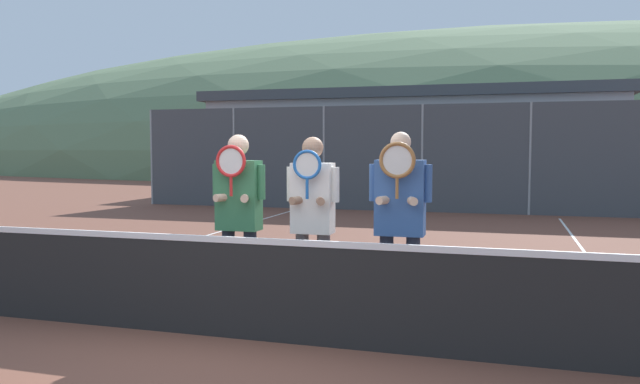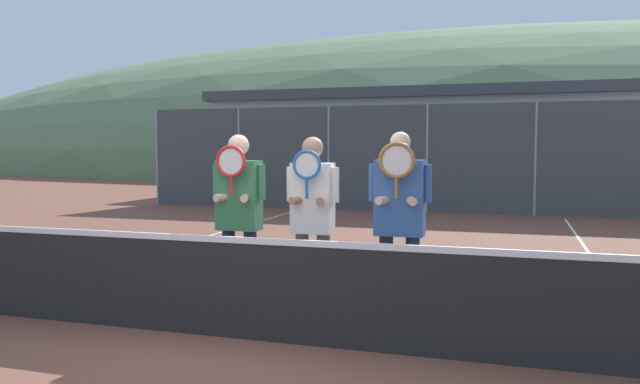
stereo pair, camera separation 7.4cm
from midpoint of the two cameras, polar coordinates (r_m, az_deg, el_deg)
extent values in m
plane|color=brown|center=(5.75, -6.18, -13.25)|extent=(120.00, 120.00, 0.00)
ellipsoid|color=#5B7551|center=(59.90, 15.26, 2.25)|extent=(117.26, 65.15, 22.80)
cube|color=#9EA3A8|center=(23.91, 8.78, 4.01)|extent=(14.49, 5.00, 3.44)
cube|color=#3D4247|center=(23.99, 8.83, 8.56)|extent=(14.99, 5.50, 0.36)
cylinder|color=gray|center=(19.71, -14.57, 3.11)|extent=(0.06, 0.06, 2.87)
cylinder|color=gray|center=(18.41, -7.30, 3.15)|extent=(0.06, 0.06, 2.87)
cylinder|color=gray|center=(17.44, 0.91, 3.14)|extent=(0.06, 0.06, 2.87)
cylinder|color=gray|center=(16.87, 9.87, 3.05)|extent=(0.06, 0.06, 2.87)
cylinder|color=gray|center=(16.74, 19.21, 2.88)|extent=(0.06, 0.06, 2.87)
cube|color=#42474C|center=(16.87, 9.87, 3.05)|extent=(16.42, 0.02, 2.87)
cube|color=black|center=(5.64, -6.22, -9.03)|extent=(9.03, 0.02, 0.87)
cube|color=white|center=(5.55, -6.25, -4.43)|extent=(9.03, 0.03, 0.06)
cube|color=white|center=(9.95, -17.50, -6.01)|extent=(0.05, 16.00, 0.01)
cube|color=white|center=(8.30, 25.70, -8.21)|extent=(0.05, 16.00, 0.01)
cylinder|color=#232838|center=(6.46, -8.00, -7.30)|extent=(0.13, 0.13, 0.88)
cylinder|color=#232838|center=(6.36, -6.05, -7.45)|extent=(0.13, 0.13, 0.88)
cube|color=#337047|center=(6.30, -7.09, -0.30)|extent=(0.43, 0.22, 0.70)
sphere|color=#DBB293|center=(6.29, -7.13, 4.26)|extent=(0.21, 0.21, 0.21)
cylinder|color=#337047|center=(6.40, -9.07, 0.98)|extent=(0.08, 0.08, 0.34)
cylinder|color=#337047|center=(6.20, -5.07, 0.92)|extent=(0.08, 0.08, 0.34)
cylinder|color=#DBB293|center=(6.27, -8.33, -0.47)|extent=(0.16, 0.27, 0.08)
cylinder|color=#DBB293|center=(6.18, -6.53, -0.52)|extent=(0.16, 0.27, 0.08)
cylinder|color=red|center=(6.13, -7.80, 0.56)|extent=(0.03, 0.03, 0.20)
torus|color=red|center=(6.12, -7.82, 2.81)|extent=(0.32, 0.03, 0.32)
cylinder|color=silver|center=(6.12, -7.82, 2.81)|extent=(0.26, 0.00, 0.26)
cylinder|color=#56565B|center=(6.25, -1.30, -7.69)|extent=(0.13, 0.13, 0.87)
cylinder|color=#56565B|center=(6.19, 0.65, -7.82)|extent=(0.13, 0.13, 0.87)
cube|color=white|center=(6.11, -0.33, -0.56)|extent=(0.40, 0.22, 0.69)
sphere|color=#997056|center=(6.09, -0.33, 4.09)|extent=(0.21, 0.21, 0.21)
cylinder|color=white|center=(6.17, -2.33, 0.74)|extent=(0.08, 0.08, 0.34)
cylinder|color=white|center=(6.03, 1.71, 0.67)|extent=(0.08, 0.08, 0.34)
cylinder|color=#997056|center=(6.05, -1.50, -0.74)|extent=(0.16, 0.27, 0.08)
cylinder|color=#997056|center=(5.99, 0.32, -0.79)|extent=(0.16, 0.27, 0.08)
cylinder|color=#1E5BAD|center=(5.93, -0.86, 0.32)|extent=(0.03, 0.03, 0.20)
torus|color=#1E5BAD|center=(5.92, -0.86, 2.52)|extent=(0.28, 0.03, 0.28)
cylinder|color=silver|center=(5.92, -0.86, 2.52)|extent=(0.23, 0.00, 0.23)
cylinder|color=#232838|center=(5.99, 6.40, -8.14)|extent=(0.13, 0.13, 0.89)
cylinder|color=#232838|center=(5.95, 8.79, -8.25)|extent=(0.13, 0.13, 0.89)
cube|color=#335693|center=(5.85, 7.66, -0.53)|extent=(0.46, 0.22, 0.71)
sphere|color=#DBB293|center=(5.83, 7.71, 4.54)|extent=(0.19, 0.19, 0.19)
cylinder|color=#335693|center=(5.89, 5.25, 0.87)|extent=(0.08, 0.08, 0.35)
cylinder|color=#335693|center=(5.80, 10.14, 0.78)|extent=(0.08, 0.08, 0.35)
cylinder|color=#DBB293|center=(5.78, 6.40, -0.72)|extent=(0.16, 0.27, 0.08)
cylinder|color=#DBB293|center=(5.75, 8.63, -0.78)|extent=(0.16, 0.27, 0.08)
cylinder|color=#936033|center=(5.67, 7.37, 0.39)|extent=(0.03, 0.03, 0.20)
torus|color=#936033|center=(5.66, 7.39, 2.90)|extent=(0.33, 0.04, 0.33)
cylinder|color=silver|center=(5.66, 7.39, 2.90)|extent=(0.27, 0.00, 0.27)
cube|color=black|center=(20.88, -2.80, 1.29)|extent=(4.09, 1.72, 0.82)
cube|color=#2D3842|center=(20.86, -2.81, 3.33)|extent=(2.25, 1.58, 0.67)
cylinder|color=black|center=(19.65, -0.04, -0.08)|extent=(0.60, 0.16, 0.60)
cylinder|color=black|center=(21.33, 1.37, 0.25)|extent=(0.60, 0.16, 0.60)
cylinder|color=black|center=(20.60, -7.12, 0.08)|extent=(0.60, 0.16, 0.60)
cylinder|color=black|center=(22.21, -5.24, 0.38)|extent=(0.60, 0.16, 0.60)
cube|color=#285638|center=(19.44, 9.58, 1.06)|extent=(4.18, 1.85, 0.84)
cube|color=#2D3842|center=(19.42, 9.61, 3.32)|extent=(2.30, 1.71, 0.69)
cylinder|color=black|center=(18.39, 13.36, -0.47)|extent=(0.60, 0.16, 0.60)
cylinder|color=black|center=(20.27, 13.74, -0.07)|extent=(0.60, 0.16, 0.60)
cylinder|color=black|center=(18.77, 5.06, -0.28)|extent=(0.60, 0.16, 0.60)
cylinder|color=black|center=(20.62, 6.18, 0.09)|extent=(0.60, 0.16, 0.60)
cube|color=navy|center=(19.94, 23.40, 0.90)|extent=(4.42, 1.73, 0.87)
cube|color=#2D3842|center=(19.91, 23.47, 3.17)|extent=(2.43, 1.59, 0.71)
cylinder|color=black|center=(21.03, 27.01, -0.25)|extent=(0.60, 0.16, 0.60)
cylinder|color=black|center=(18.98, 19.33, -0.45)|extent=(0.60, 0.16, 0.60)
cylinder|color=black|center=(20.74, 19.17, -0.08)|extent=(0.60, 0.16, 0.60)
camera|label=1|loc=(0.04, -89.66, 0.02)|focal=35.00mm
camera|label=2|loc=(0.04, 90.34, -0.02)|focal=35.00mm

